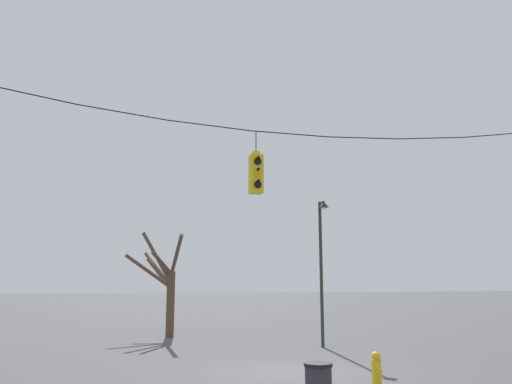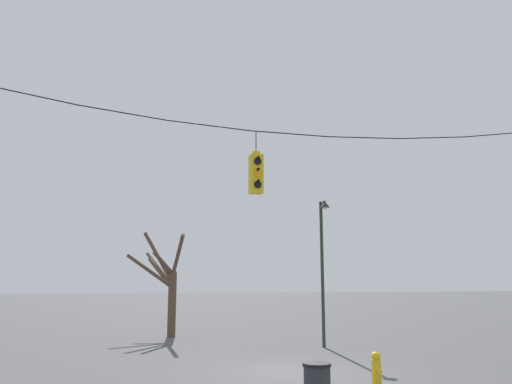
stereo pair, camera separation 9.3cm
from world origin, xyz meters
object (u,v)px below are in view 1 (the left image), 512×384
Objects in this scene: street_lamp at (322,251)px; fire_hydrant at (377,368)px; bare_tree at (165,284)px; traffic_light_near_right_pole at (256,174)px.

street_lamp reaches higher than fire_hydrant.
bare_tree is (-5.34, 5.16, -1.25)m from street_lamp.
street_lamp is at bearing 77.83° from fire_hydrant.
fire_hydrant is (3.93, -11.70, -1.85)m from bare_tree.
traffic_light_near_right_pole is at bearing -81.11° from bare_tree.
street_lamp is 7.37m from fire_hydrant.
bare_tree is at bearing 108.59° from fire_hydrant.
traffic_light_near_right_pole is 0.38× the size of bare_tree.
traffic_light_near_right_pole is 10.42m from bare_tree.
bare_tree is at bearing 136.01° from street_lamp.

